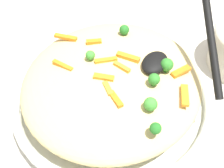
{
  "coord_description": "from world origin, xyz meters",
  "views": [
    {
      "loc": [
        0.29,
        0.17,
        0.44
      ],
      "look_at": [
        0.0,
        0.0,
        0.06
      ],
      "focal_mm": 47.02,
      "sensor_mm": 36.0,
      "label": 1
    }
  ],
  "objects": [
    {
      "name": "ground_plane",
      "position": [
        0.0,
        0.0,
        0.0
      ],
      "size": [
        2.4,
        2.4,
        0.0
      ],
      "primitive_type": "plane",
      "color": "beige"
    },
    {
      "name": "serving_bowl",
      "position": [
        0.0,
        0.0,
        0.02
      ],
      "size": [
        0.36,
        0.36,
        0.04
      ],
      "color": "silver",
      "rests_on": "ground_plane"
    },
    {
      "name": "pasta_mound",
      "position": [
        0.0,
        0.0,
        0.07
      ],
      "size": [
        0.32,
        0.3,
        0.06
      ],
      "primitive_type": "ellipsoid",
      "color": "#D1BA7A",
      "rests_on": "serving_bowl"
    },
    {
      "name": "carrot_piece_0",
      "position": [
        0.03,
        -0.08,
        0.09
      ],
      "size": [
        0.01,
        0.04,
        0.01
      ],
      "primitive_type": "cube",
      "rotation": [
        0.0,
        0.0,
        1.55
      ],
      "color": "orange",
      "rests_on": "pasta_mound"
    },
    {
      "name": "carrot_piece_1",
      "position": [
        -0.03,
        -0.12,
        0.09
      ],
      "size": [
        0.02,
        0.04,
        0.01
      ],
      "primitive_type": "cube",
      "rotation": [
        0.0,
        0.0,
        4.97
      ],
      "color": "orange",
      "rests_on": "pasta_mound"
    },
    {
      "name": "carrot_piece_2",
      "position": [
        -0.01,
        0.01,
        0.1
      ],
      "size": [
        0.01,
        0.03,
        0.01
      ],
      "primitive_type": "cube",
      "rotation": [
        0.0,
        0.0,
        4.57
      ],
      "color": "orange",
      "rests_on": "pasta_mound"
    },
    {
      "name": "carrot_piece_3",
      "position": [
        -0.06,
        0.1,
        0.09
      ],
      "size": [
        0.04,
        0.03,
        0.01
      ],
      "primitive_type": "cube",
      "rotation": [
        0.0,
        0.0,
        5.83
      ],
      "color": "orange",
      "rests_on": "pasta_mound"
    },
    {
      "name": "carrot_piece_4",
      "position": [
        -0.01,
        -0.02,
        0.1
      ],
      "size": [
        0.03,
        0.03,
        0.01
      ],
      "primitive_type": "cube",
      "rotation": [
        0.0,
        0.0,
        5.45
      ],
      "color": "orange",
      "rests_on": "pasta_mound"
    },
    {
      "name": "carrot_piece_5",
      "position": [
        0.03,
        0.0,
        0.1
      ],
      "size": [
        0.02,
        0.03,
        0.01
      ],
      "primitive_type": "cube",
      "rotation": [
        0.0,
        0.0,
        1.9
      ],
      "color": "orange",
      "rests_on": "pasta_mound"
    },
    {
      "name": "carrot_piece_6",
      "position": [
        -0.03,
        0.01,
        0.1
      ],
      "size": [
        0.01,
        0.04,
        0.01
      ],
      "primitive_type": "cube",
      "rotation": [
        0.0,
        0.0,
        1.7
      ],
      "color": "orange",
      "rests_on": "pasta_mound"
    },
    {
      "name": "carrot_piece_7",
      "position": [
        0.05,
        0.04,
        0.1
      ],
      "size": [
        0.02,
        0.03,
        0.01
      ],
      "primitive_type": "cube",
      "rotation": [
        0.0,
        0.0,
        1.05
      ],
      "color": "orange",
      "rests_on": "pasta_mound"
    },
    {
      "name": "carrot_piece_8",
      "position": [
        -0.01,
        0.12,
        0.09
      ],
      "size": [
        0.04,
        0.03,
        0.01
      ],
      "primitive_type": "cube",
      "rotation": [
        0.0,
        0.0,
        3.58
      ],
      "color": "orange",
      "rests_on": "pasta_mound"
    },
    {
      "name": "carrot_piece_9",
      "position": [
        -0.04,
        -0.06,
        0.1
      ],
      "size": [
        0.02,
        0.03,
        0.01
      ],
      "primitive_type": "cube",
      "rotation": [
        0.0,
        0.0,
        2.23
      ],
      "color": "orange",
      "rests_on": "pasta_mound"
    },
    {
      "name": "carrot_piece_10",
      "position": [
        0.04,
        0.02,
        0.1
      ],
      "size": [
        0.02,
        0.03,
        0.01
      ],
      "primitive_type": "cube",
      "rotation": [
        0.0,
        0.0,
        4.06
      ],
      "color": "orange",
      "rests_on": "pasta_mound"
    },
    {
      "name": "broccoli_floret_0",
      "position": [
        0.04,
        0.09,
        0.1
      ],
      "size": [
        0.02,
        0.02,
        0.02
      ],
      "color": "#377928",
      "rests_on": "pasta_mound"
    },
    {
      "name": "broccoli_floret_1",
      "position": [
        -0.0,
        -0.04,
        0.11
      ],
      "size": [
        0.02,
        0.02,
        0.02
      ],
      "color": "#377928",
      "rests_on": "pasta_mound"
    },
    {
      "name": "broccoli_floret_2",
      "position": [
        0.07,
        0.11,
        0.1
      ],
      "size": [
        0.02,
        0.02,
        0.02
      ],
      "color": "#205B1C",
      "rests_on": "pasta_mound"
    },
    {
      "name": "broccoli_floret_3",
      "position": [
        -0.05,
        0.08,
        0.11
      ],
      "size": [
        0.02,
        0.02,
        0.03
      ],
      "color": "#296820",
      "rests_on": "pasta_mound"
    },
    {
      "name": "broccoli_floret_4",
      "position": [
        -0.09,
        -0.03,
        0.1
      ],
      "size": [
        0.02,
        0.02,
        0.02
      ],
      "color": "#205B1C",
      "rests_on": "pasta_mound"
    },
    {
      "name": "broccoli_floret_5",
      "position": [
        -0.01,
        0.07,
        0.11
      ],
      "size": [
        0.02,
        0.02,
        0.02
      ],
      "color": "#296820",
      "rests_on": "pasta_mound"
    },
    {
      "name": "serving_spoon",
      "position": [
        -0.06,
        0.08,
        0.12
      ],
      "size": [
        0.15,
        0.14,
        0.11
      ],
      "color": "black",
      "rests_on": "pasta_mound"
    }
  ]
}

